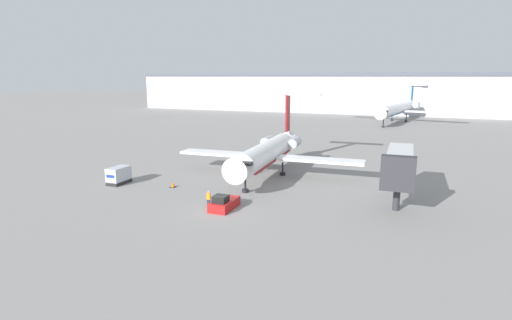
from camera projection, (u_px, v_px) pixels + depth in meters
name	position (u px, v px, depth m)	size (l,w,h in m)	color
ground_plane	(219.00, 212.00, 40.86)	(600.00, 600.00, 0.00)	gray
terminal_building	(361.00, 93.00, 148.90)	(180.00, 16.80, 14.87)	#B2B2B7
airplane_main	(268.00, 151.00, 55.29)	(26.29, 24.15, 10.84)	white
pushback_tug	(224.00, 203.00, 41.62)	(1.99, 3.98, 1.66)	#B21919
luggage_cart	(119.00, 175.00, 51.32)	(1.70, 3.12, 2.18)	#232326
worker_near_tug	(209.00, 199.00, 42.19)	(0.40, 0.24, 1.73)	#232838
traffic_cone_left	(173.00, 185.00, 49.82)	(0.71, 0.71, 0.68)	black
airplane_parked_far_left	(399.00, 109.00, 121.14)	(34.82, 39.99, 10.74)	white
jet_bridge	(399.00, 164.00, 42.35)	(3.20, 11.22, 6.19)	#2D2D33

